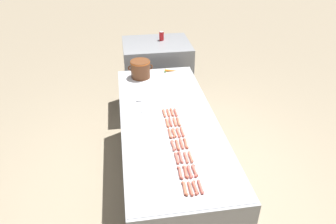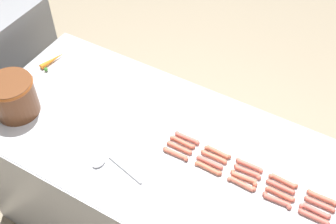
{
  "view_description": "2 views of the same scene",
  "coord_description": "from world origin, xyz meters",
  "px_view_note": "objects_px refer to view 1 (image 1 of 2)",
  "views": [
    {
      "loc": [
        -0.39,
        -2.5,
        2.58
      ],
      "look_at": [
        -0.01,
        -0.02,
        1.0
      ],
      "focal_mm": 33.85,
      "sensor_mm": 36.0,
      "label": 1
    },
    {
      "loc": [
        -1.09,
        -0.49,
        2.59
      ],
      "look_at": [
        0.15,
        0.22,
        0.98
      ],
      "focal_mm": 45.42,
      "sensor_mm": 36.0,
      "label": 2
    }
  ],
  "objects_px": {
    "hot_dog_10": "(177,145)",
    "hot_dog_18": "(178,133)",
    "hot_dog_21": "(200,187)",
    "hot_dog_23": "(190,157)",
    "hot_dog_9": "(181,157)",
    "carrot": "(171,71)",
    "hot_dog_5": "(167,123)",
    "hot_dog_12": "(171,122)",
    "hot_dog_15": "(190,172)",
    "hot_dog_13": "(168,113)",
    "hot_dog_14": "(195,187)",
    "back_cabinet": "(157,76)",
    "hot_dog_1": "(180,173)",
    "hot_dog_24": "(186,143)",
    "hot_dog_11": "(174,133)",
    "hot_dog_25": "(182,132)",
    "hot_dog_4": "(170,134)",
    "hot_dog_3": "(173,145)",
    "hot_dog_2": "(177,158)",
    "hot_dog_17": "(182,144)",
    "hot_dog_26": "(178,122)",
    "hot_dog_27": "(176,112)",
    "hot_dog_7": "(190,189)",
    "hot_dog_0": "(185,188)",
    "hot_dog_6": "(164,113)",
    "hot_dog_19": "(175,122)",
    "hot_dog_22": "(195,171)",
    "soda_can": "(162,36)",
    "serving_spoon": "(140,102)",
    "hot_dog_20": "(172,112)",
    "bean_pot": "(140,68)",
    "hot_dog_8": "(186,172)",
    "hot_dog_16": "(186,157)"
  },
  "relations": [
    {
      "from": "hot_dog_22",
      "to": "hot_dog_24",
      "type": "bearing_deg",
      "value": 89.9
    },
    {
      "from": "hot_dog_10",
      "to": "hot_dog_18",
      "type": "height_order",
      "value": "same"
    },
    {
      "from": "hot_dog_2",
      "to": "hot_dog_26",
      "type": "relative_size",
      "value": 1.0
    },
    {
      "from": "hot_dog_20",
      "to": "hot_dog_26",
      "type": "xyz_separation_m",
      "value": [
        0.03,
        -0.18,
        0.0
      ]
    },
    {
      "from": "hot_dog_8",
      "to": "hot_dog_18",
      "type": "bearing_deg",
      "value": 85.81
    },
    {
      "from": "hot_dog_9",
      "to": "hot_dog_24",
      "type": "distance_m",
      "value": 0.19
    },
    {
      "from": "hot_dog_19",
      "to": "hot_dog_21",
      "type": "height_order",
      "value": "same"
    },
    {
      "from": "hot_dog_14",
      "to": "hot_dog_23",
      "type": "xyz_separation_m",
      "value": [
        0.04,
        0.33,
        0.0
      ]
    },
    {
      "from": "hot_dog_18",
      "to": "hot_dog_24",
      "type": "height_order",
      "value": "same"
    },
    {
      "from": "hot_dog_4",
      "to": "hot_dog_7",
      "type": "distance_m",
      "value": 0.68
    },
    {
      "from": "hot_dog_10",
      "to": "bean_pot",
      "type": "relative_size",
      "value": 0.48
    },
    {
      "from": "hot_dog_4",
      "to": "hot_dog_21",
      "type": "relative_size",
      "value": 1.0
    },
    {
      "from": "hot_dog_9",
      "to": "hot_dog_26",
      "type": "bearing_deg",
      "value": 81.7
    },
    {
      "from": "hot_dog_10",
      "to": "hot_dog_23",
      "type": "relative_size",
      "value": 1.0
    },
    {
      "from": "hot_dog_9",
      "to": "carrot",
      "type": "relative_size",
      "value": 0.77
    },
    {
      "from": "hot_dog_22",
      "to": "hot_dog_15",
      "type": "bearing_deg",
      "value": -171.63
    },
    {
      "from": "hot_dog_6",
      "to": "hot_dog_19",
      "type": "bearing_deg",
      "value": -65.71
    },
    {
      "from": "hot_dog_5",
      "to": "hot_dog_25",
      "type": "relative_size",
      "value": 1.0
    },
    {
      "from": "hot_dog_6",
      "to": "hot_dog_12",
      "type": "height_order",
      "value": "same"
    },
    {
      "from": "hot_dog_4",
      "to": "hot_dog_15",
      "type": "relative_size",
      "value": 1.0
    },
    {
      "from": "hot_dog_18",
      "to": "soda_can",
      "type": "bearing_deg",
      "value": 86.13
    },
    {
      "from": "hot_dog_12",
      "to": "hot_dog_15",
      "type": "bearing_deg",
      "value": -86.94
    },
    {
      "from": "hot_dog_10",
      "to": "hot_dog_22",
      "type": "bearing_deg",
      "value": -77.55
    },
    {
      "from": "hot_dog_10",
      "to": "carrot",
      "type": "relative_size",
      "value": 0.77
    },
    {
      "from": "hot_dog_16",
      "to": "carrot",
      "type": "distance_m",
      "value": 1.64
    },
    {
      "from": "hot_dog_17",
      "to": "serving_spoon",
      "type": "height_order",
      "value": "hot_dog_17"
    },
    {
      "from": "hot_dog_5",
      "to": "hot_dog_21",
      "type": "xyz_separation_m",
      "value": [
        0.11,
        -0.84,
        0.0
      ]
    },
    {
      "from": "hot_dog_6",
      "to": "bean_pot",
      "type": "distance_m",
      "value": 0.88
    },
    {
      "from": "hot_dog_5",
      "to": "hot_dog_9",
      "type": "distance_m",
      "value": 0.5
    },
    {
      "from": "hot_dog_12",
      "to": "hot_dog_16",
      "type": "xyz_separation_m",
      "value": [
        0.04,
        -0.52,
        0.0
      ]
    },
    {
      "from": "hot_dog_13",
      "to": "hot_dog_14",
      "type": "distance_m",
      "value": 1.01
    },
    {
      "from": "hot_dog_8",
      "to": "hot_dog_11",
      "type": "bearing_deg",
      "value": 90.3
    },
    {
      "from": "hot_dog_14",
      "to": "hot_dog_27",
      "type": "bearing_deg",
      "value": 87.91
    },
    {
      "from": "hot_dog_9",
      "to": "hot_dog_12",
      "type": "bearing_deg",
      "value": 90.03
    },
    {
      "from": "hot_dog_18",
      "to": "hot_dog_11",
      "type": "bearing_deg",
      "value": 178.57
    },
    {
      "from": "hot_dog_26",
      "to": "hot_dog_27",
      "type": "xyz_separation_m",
      "value": [
        0.0,
        0.17,
        0.0
      ]
    },
    {
      "from": "hot_dog_15",
      "to": "hot_dog_0",
      "type": "bearing_deg",
      "value": -113.94
    },
    {
      "from": "hot_dog_4",
      "to": "carrot",
      "type": "height_order",
      "value": "carrot"
    },
    {
      "from": "hot_dog_2",
      "to": "hot_dog_17",
      "type": "distance_m",
      "value": 0.19
    },
    {
      "from": "hot_dog_21",
      "to": "bean_pot",
      "type": "xyz_separation_m",
      "value": [
        -0.27,
        1.87,
        0.1
      ]
    },
    {
      "from": "hot_dog_6",
      "to": "hot_dog_5",
      "type": "bearing_deg",
      "value": -88.88
    },
    {
      "from": "hot_dog_5",
      "to": "hot_dog_10",
      "type": "relative_size",
      "value": 1.0
    },
    {
      "from": "hot_dog_12",
      "to": "serving_spoon",
      "type": "height_order",
      "value": "hot_dog_12"
    },
    {
      "from": "hot_dog_21",
      "to": "hot_dog_23",
      "type": "distance_m",
      "value": 0.33
    },
    {
      "from": "hot_dog_0",
      "to": "hot_dog_20",
      "type": "height_order",
      "value": "same"
    },
    {
      "from": "hot_dog_21",
      "to": "hot_dog_24",
      "type": "height_order",
      "value": "same"
    },
    {
      "from": "back_cabinet",
      "to": "hot_dog_1",
      "type": "height_order",
      "value": "back_cabinet"
    },
    {
      "from": "back_cabinet",
      "to": "serving_spoon",
      "type": "bearing_deg",
      "value": -103.82
    },
    {
      "from": "hot_dog_3",
      "to": "hot_dog_23",
      "type": "bearing_deg",
      "value": -56.03
    },
    {
      "from": "hot_dog_1",
      "to": "hot_dog_9",
      "type": "xyz_separation_m",
      "value": [
        0.04,
        0.17,
        0.0
      ]
    }
  ]
}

